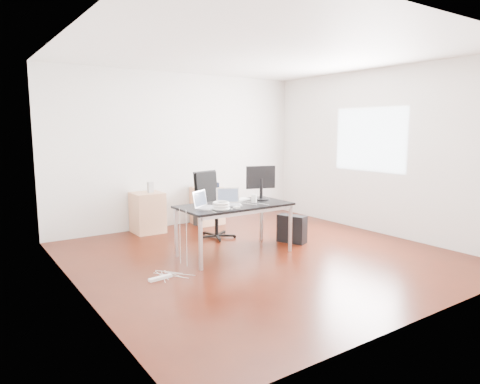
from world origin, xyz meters
TOP-DOWN VIEW (x-y plane):
  - room_shell at (0.04, 0.00)m, footprint 5.00×5.00m
  - desk at (-0.28, 0.28)m, footprint 1.60×0.80m
  - office_chair at (-0.03, 1.31)m, footprint 0.58×0.60m
  - filing_cabinet_left at (-0.80, 2.23)m, footprint 0.50×0.50m
  - filing_cabinet_right at (0.40, 2.23)m, footprint 0.50×0.50m
  - pc_tower at (0.83, 0.30)m, footprint 0.36×0.49m
  - wastebasket at (0.24, 2.25)m, footprint 0.25×0.25m
  - power_strip at (-1.60, -0.09)m, footprint 0.30×0.09m
  - laptop_left at (-0.77, 0.26)m, footprint 0.41×0.39m
  - laptop_right at (-0.37, 0.29)m, footprint 0.41×0.37m
  - monitor at (0.28, 0.40)m, footprint 0.45×0.26m
  - keyboard at (-0.09, 0.49)m, footprint 0.46×0.26m
  - cup_white at (0.04, 0.24)m, footprint 0.10×0.10m
  - cup_brown at (0.07, 0.28)m, footprint 0.10×0.10m
  - cable_coil at (-0.65, 0.05)m, footprint 0.24×0.24m
  - power_adapter at (-0.42, 0.01)m, footprint 0.07×0.07m
  - speaker at (-0.74, 2.23)m, footprint 0.10×0.09m
  - navy_garment at (0.43, 2.20)m, footprint 0.31×0.25m

SIDE VIEW (x-z plane):
  - power_strip at x=-1.60m, z-range 0.00..0.04m
  - wastebasket at x=0.24m, z-range 0.00..0.28m
  - pc_tower at x=0.83m, z-range 0.00..0.44m
  - filing_cabinet_left at x=-0.80m, z-range 0.00..0.70m
  - filing_cabinet_right at x=0.40m, z-range 0.00..0.70m
  - office_chair at x=-0.03m, z-range 0.06..1.15m
  - desk at x=-0.28m, z-range 0.31..1.04m
  - keyboard at x=-0.09m, z-range 0.73..0.75m
  - power_adapter at x=-0.42m, z-range 0.73..0.76m
  - navy_garment at x=0.43m, z-range 0.70..0.79m
  - cup_brown at x=0.07m, z-range 0.73..0.83m
  - cable_coil at x=-0.65m, z-range 0.73..0.84m
  - laptop_left at x=-0.77m, z-range 0.67..0.90m
  - laptop_right at x=-0.37m, z-range 0.67..0.90m
  - speaker at x=-0.74m, z-range 0.70..0.88m
  - cup_white at x=0.04m, z-range 0.73..0.85m
  - monitor at x=0.28m, z-range 0.76..1.27m
  - room_shell at x=0.04m, z-range -1.10..3.90m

